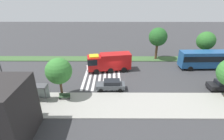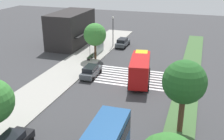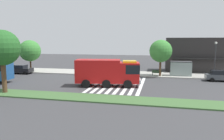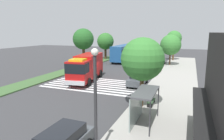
# 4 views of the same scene
# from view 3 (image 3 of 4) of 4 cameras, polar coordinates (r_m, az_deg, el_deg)

# --- Properties ---
(ground_plane) EXTENTS (120.00, 120.00, 0.00)m
(ground_plane) POSITION_cam_3_polar(r_m,az_deg,el_deg) (30.86, -2.67, -3.57)
(ground_plane) COLOR #38383A
(sidewalk) EXTENTS (60.00, 5.94, 0.14)m
(sidewalk) POSITION_cam_3_polar(r_m,az_deg,el_deg) (40.04, 0.91, -0.80)
(sidewalk) COLOR #9E9B93
(sidewalk) RESTS_ON ground_plane
(median_strip) EXTENTS (60.00, 3.00, 0.14)m
(median_strip) POSITION_cam_3_polar(r_m,az_deg,el_deg) (23.31, -7.92, -7.26)
(median_strip) COLOR #3D6033
(median_strip) RESTS_ON ground_plane
(crosswalk) EXTENTS (6.75, 11.92, 0.01)m
(crosswalk) POSITION_cam_3_polar(r_m,az_deg,el_deg) (30.32, 1.88, -3.76)
(crosswalk) COLOR silver
(crosswalk) RESTS_ON ground_plane
(fire_truck) EXTENTS (8.92, 3.84, 3.59)m
(fire_truck) POSITION_cam_3_polar(r_m,az_deg,el_deg) (28.59, -0.79, -0.38)
(fire_truck) COLOR #B71414
(fire_truck) RESTS_ON ground_plane
(parked_car_west) EXTENTS (4.33, 2.24, 1.66)m
(parked_car_west) POSITION_cam_3_polar(r_m,az_deg,el_deg) (43.06, -23.27, 0.22)
(parked_car_west) COLOR black
(parked_car_west) RESTS_ON ground_plane
(parked_car_mid) EXTENTS (4.65, 2.08, 1.66)m
(parked_car_mid) POSITION_cam_3_polar(r_m,az_deg,el_deg) (35.72, 0.85, -0.59)
(parked_car_mid) COLOR #474C51
(parked_car_mid) RESTS_ON ground_plane
(parked_car_east) EXTENTS (4.58, 2.04, 1.65)m
(parked_car_east) POSITION_cam_3_polar(r_m,az_deg,el_deg) (36.22, 27.14, -1.35)
(parked_car_east) COLOR #474C51
(parked_car_east) RESTS_ON ground_plane
(bus_stop_shelter) EXTENTS (3.50, 1.40, 2.46)m
(bus_stop_shelter) POSITION_cam_3_polar(r_m,az_deg,el_deg) (37.98, 17.95, 1.10)
(bus_stop_shelter) COLOR #4C4C51
(bus_stop_shelter) RESTS_ON sidewalk
(bench_near_shelter) EXTENTS (1.60, 0.50, 0.90)m
(bench_near_shelter) POSITION_cam_3_polar(r_m,az_deg,el_deg) (37.93, 11.85, -0.67)
(bench_near_shelter) COLOR #2D472D
(bench_near_shelter) RESTS_ON sidewalk
(street_lamp) EXTENTS (0.36, 0.36, 5.78)m
(street_lamp) POSITION_cam_3_polar(r_m,az_deg,el_deg) (37.52, 25.83, 3.21)
(street_lamp) COLOR #2D2D30
(street_lamp) RESTS_ON sidewalk
(storefront_building) EXTENTS (11.40, 6.50, 6.64)m
(storefront_building) POSITION_cam_3_polar(r_m,az_deg,el_deg) (45.23, 21.42, 3.79)
(storefront_building) COLOR #282626
(storefront_building) RESTS_ON ground_plane
(sidewalk_tree_west) EXTENTS (4.08, 4.08, 6.06)m
(sidewalk_tree_west) POSITION_cam_3_polar(r_m,az_deg,el_deg) (44.17, -21.07, 4.81)
(sidewalk_tree_west) COLOR #513823
(sidewalk_tree_west) RESTS_ON sidewalk
(sidewalk_tree_center) EXTENTS (3.77, 3.77, 6.11)m
(sidewalk_tree_center) POSITION_cam_3_polar(r_m,az_deg,el_deg) (36.86, 12.87, 4.93)
(sidewalk_tree_center) COLOR #513823
(sidewalk_tree_center) RESTS_ON sidewalk
(median_tree_west) EXTENTS (4.06, 4.06, 7.21)m
(median_tree_west) POSITION_cam_3_polar(r_m,az_deg,el_deg) (27.38, -27.31, 5.21)
(median_tree_west) COLOR #513823
(median_tree_west) RESTS_ON median_strip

